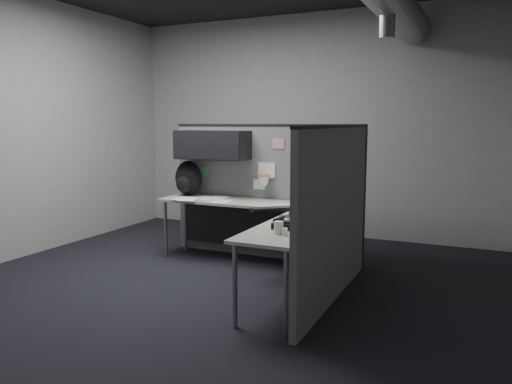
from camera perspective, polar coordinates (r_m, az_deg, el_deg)
The scene contains 12 objects.
room at distance 4.60m, azimuth 1.96°, elevation 13.52°, with size 5.62×5.62×3.22m.
partition_back at distance 6.07m, azimuth -0.66°, elevation 1.79°, with size 2.44×0.42×1.63m.
partition_right at distance 4.68m, azimuth 9.06°, elevation -2.38°, with size 0.07×2.23×1.63m.
desk at distance 5.48m, azimuth 0.75°, elevation -2.93°, with size 2.31×2.11×0.73m.
monitor at distance 5.50m, azimuth 7.67°, elevation 0.83°, with size 0.58×0.58×0.47m.
keyboard at distance 5.21m, azimuth 1.82°, elevation -1.99°, with size 0.45×0.43×0.04m.
mouse at distance 4.94m, azimuth 4.31°, elevation -2.59°, with size 0.26×0.28×0.05m.
phone at distance 4.38m, azimuth 3.29°, elevation -3.70°, with size 0.19×0.21×0.09m.
bottles at distance 4.12m, azimuth 4.19°, elevation -4.47°, with size 0.14×0.18×0.09m.
cup at distance 4.16m, azimuth 2.61°, elevation -4.09°, with size 0.08×0.08×0.11m, color beige.
papers at distance 6.02m, azimuth -5.99°, elevation -0.79°, with size 0.75×0.60×0.01m.
backpack at distance 6.33m, azimuth -7.78°, elevation 1.50°, with size 0.41×0.39×0.44m.
Camera 1 is at (2.33, -4.22, 1.66)m, focal length 35.00 mm.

